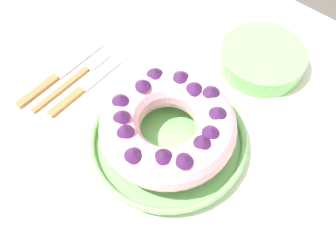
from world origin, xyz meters
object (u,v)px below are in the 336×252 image
cake_knife (81,90)px  napkin (288,247)px  serving_dish (168,140)px  fork (77,76)px  serving_knife (55,77)px  bundt_cake (168,125)px  side_bowl (262,59)px

cake_knife → napkin: bearing=-4.5°
serving_dish → napkin: (0.27, -0.02, -0.01)m
fork → serving_knife: size_ratio=0.91×
serving_dish → bundt_cake: bundt_cake is taller
serving_knife → napkin: serving_knife is taller
fork → cake_knife: cake_knife is taller
bundt_cake → fork: bundt_cake is taller
fork → serving_knife: 0.04m
cake_knife → fork: bearing=144.4°
fork → cake_knife: (0.03, -0.02, 0.00)m
serving_knife → side_bowl: bearing=45.7°
serving_dish → fork: bearing=-179.8°
serving_knife → cake_knife: (0.06, 0.01, 0.00)m
napkin → bundt_cake: bearing=175.7°
fork → cake_knife: size_ratio=1.07×
serving_knife → napkin: 0.54m
bundt_cake → side_bowl: 0.28m
cake_knife → napkin: cake_knife is taller
serving_dish → side_bowl: bearing=85.1°
bundt_cake → serving_knife: bundt_cake is taller
side_bowl → serving_knife: bearing=-134.6°
bundt_cake → cake_knife: 0.22m
bundt_cake → fork: (-0.24, -0.00, -0.06)m
cake_knife → side_bowl: size_ratio=1.07×
fork → napkin: (0.51, -0.02, -0.00)m
fork → side_bowl: bearing=49.3°
serving_knife → cake_knife: 0.06m
serving_dish → napkin: serving_dish is taller
serving_dish → napkin: 0.27m
serving_dish → cake_knife: 0.21m
cake_knife → napkin: 0.48m
cake_knife → side_bowl: bearing=46.6°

